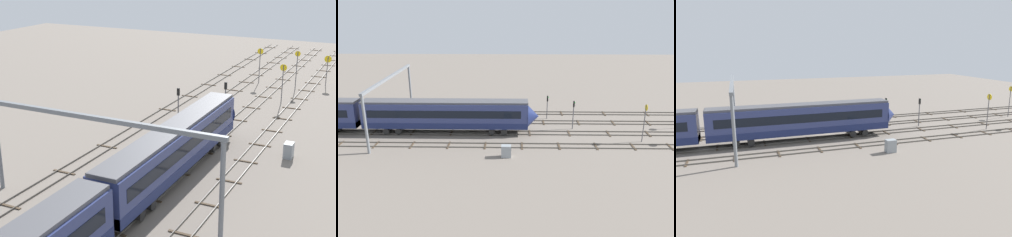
{
  "view_description": "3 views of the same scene",
  "coord_description": "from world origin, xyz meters",
  "views": [
    {
      "loc": [
        -41.71,
        -20.13,
        19.32
      ],
      "look_at": [
        2.14,
        1.08,
        3.39
      ],
      "focal_mm": 53.74,
      "sensor_mm": 36.0,
      "label": 1
    },
    {
      "loc": [
        6.14,
        -50.77,
        18.67
      ],
      "look_at": [
        5.18,
        -1.08,
        1.83
      ],
      "focal_mm": 37.4,
      "sensor_mm": 36.0,
      "label": 2
    },
    {
      "loc": [
        -11.65,
        -44.54,
        12.66
      ],
      "look_at": [
        2.6,
        -1.29,
        2.31
      ],
      "focal_mm": 34.98,
      "sensor_mm": 36.0,
      "label": 3
    }
  ],
  "objects": [
    {
      "name": "ground_plane",
      "position": [
        0.0,
        0.0,
        0.0
      ],
      "size": [
        155.27,
        155.27,
        0.0
      ],
      "primitive_type": "plane",
      "color": "slate"
    },
    {
      "name": "track_near_foreground",
      "position": [
        -0.0,
        -7.22,
        0.07
      ],
      "size": [
        139.27,
        2.4,
        0.16
      ],
      "color": "#59544C",
      "rests_on": "ground"
    },
    {
      "name": "track_with_train",
      "position": [
        0.0,
        -2.41,
        0.07
      ],
      "size": [
        139.27,
        2.4,
        0.16
      ],
      "color": "#59544C",
      "rests_on": "ground"
    },
    {
      "name": "track_middle",
      "position": [
        0.0,
        2.41,
        0.07
      ],
      "size": [
        139.27,
        2.4,
        0.16
      ],
      "color": "#59544C",
      "rests_on": "ground"
    },
    {
      "name": "track_second_far",
      "position": [
        0.0,
        7.22,
        0.07
      ],
      "size": [
        139.27,
        2.4,
        0.16
      ],
      "color": "#59544C",
      "rests_on": "ground"
    },
    {
      "name": "overhead_gantry",
      "position": [
        -12.25,
        0.06,
        6.17
      ],
      "size": [
        0.4,
        20.67,
        7.96
      ],
      "color": "slate",
      "rests_on": "ground"
    },
    {
      "name": "speed_sign_far_trackside",
      "position": [
        24.16,
        -5.4,
        3.51
      ],
      "size": [
        0.14,
        0.92,
        5.42
      ],
      "color": "#4C4C51",
      "rests_on": "ground"
    },
    {
      "name": "signal_light_trackside_approach",
      "position": [
        15.34,
        -0.44,
        2.9
      ],
      "size": [
        0.31,
        0.32,
        4.41
      ],
      "color": "#4C4C51",
      "rests_on": "ground"
    },
    {
      "name": "signal_light_trackside_departure",
      "position": [
        11.86,
        4.38,
        2.59
      ],
      "size": [
        0.31,
        0.32,
        3.91
      ],
      "color": "#4C4C51",
      "rests_on": "ground"
    },
    {
      "name": "relay_cabinet",
      "position": [
        5.39,
        -10.7,
        0.77
      ],
      "size": [
        1.24,
        0.86,
        1.55
      ],
      "color": "gray",
      "rests_on": "ground"
    }
  ]
}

